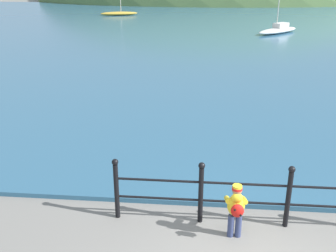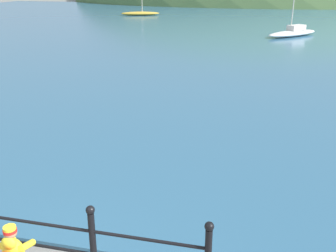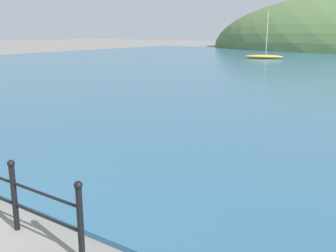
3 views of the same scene
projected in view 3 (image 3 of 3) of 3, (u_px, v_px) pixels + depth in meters
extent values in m
cylinder|color=black|center=(14.00, 198.00, 6.34)|extent=(0.09, 0.09, 1.10)
sphere|color=black|center=(11.00, 163.00, 6.20)|extent=(0.12, 0.12, 0.12)
cylinder|color=black|center=(81.00, 225.00, 5.48)|extent=(0.09, 0.09, 1.10)
sphere|color=black|center=(78.00, 185.00, 5.33)|extent=(0.12, 0.12, 0.12)
ellipsoid|color=gold|center=(264.00, 57.00, 43.17)|extent=(4.28, 2.45, 0.40)
cylinder|color=beige|center=(267.00, 33.00, 42.53)|extent=(0.07, 0.07, 4.55)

